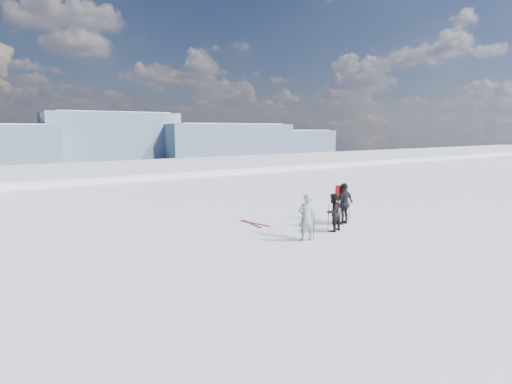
{
  "coord_description": "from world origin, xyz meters",
  "views": [
    {
      "loc": [
        -10.74,
        -9.75,
        4.13
      ],
      "look_at": [
        -2.51,
        3.0,
        1.73
      ],
      "focal_mm": 28.0,
      "sensor_mm": 36.0,
      "label": 1
    }
  ],
  "objects_px": {
    "skier_grey": "(306,217)",
    "skis_loose": "(253,224)",
    "skier_pack": "(344,204)",
    "skier_dark": "(333,212)"
  },
  "relations": [
    {
      "from": "skier_grey",
      "to": "skier_pack",
      "type": "height_order",
      "value": "skier_pack"
    },
    {
      "from": "skier_dark",
      "to": "skis_loose",
      "type": "bearing_deg",
      "value": -65.85
    },
    {
      "from": "skier_pack",
      "to": "skier_dark",
      "type": "bearing_deg",
      "value": 20.94
    },
    {
      "from": "skier_dark",
      "to": "skier_pack",
      "type": "distance_m",
      "value": 1.47
    },
    {
      "from": "skier_grey",
      "to": "skier_dark",
      "type": "bearing_deg",
      "value": -150.15
    },
    {
      "from": "skier_pack",
      "to": "skis_loose",
      "type": "height_order",
      "value": "skier_pack"
    },
    {
      "from": "skier_grey",
      "to": "skis_loose",
      "type": "xyz_separation_m",
      "value": [
        -0.26,
        3.29,
        -0.87
      ]
    },
    {
      "from": "skis_loose",
      "to": "skier_grey",
      "type": "bearing_deg",
      "value": -85.44
    },
    {
      "from": "skier_pack",
      "to": "skis_loose",
      "type": "distance_m",
      "value": 4.09
    },
    {
      "from": "skis_loose",
      "to": "skier_pack",
      "type": "bearing_deg",
      "value": -32.66
    }
  ]
}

